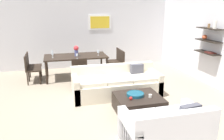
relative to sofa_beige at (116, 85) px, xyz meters
The scene contains 20 objects.
ground_plane 0.45m from the sofa_beige, 100.85° to the right, with size 18.00×18.00×0.00m, color gray.
back_wall_unit 3.37m from the sofa_beige, 85.78° to the left, with size 8.40×0.09×2.70m.
right_wall_shelf_unit 3.16m from the sofa_beige, ahead, with size 0.34×8.20×2.70m.
sofa_beige is the anchor object (origin of this frame).
loveseat_white 2.42m from the sofa_beige, 85.42° to the right, with size 1.41×0.90×0.78m.
coffee_table 1.12m from the sofa_beige, 79.49° to the right, with size 1.00×0.92×0.38m.
decorative_bowl 1.06m from the sofa_beige, 82.04° to the right, with size 0.39×0.39×0.07m.
candle_jar 1.30m from the sofa_beige, 70.48° to the right, with size 0.07×0.07×0.07m, color silver.
apple_on_coffee_table 1.25m from the sofa_beige, 91.33° to the right, with size 0.07×0.07×0.07m, color red.
dining_table 2.06m from the sofa_beige, 115.86° to the left, with size 2.01×1.01×0.75m.
dining_chair_right_far 2.12m from the sofa_beige, 75.37° to the left, with size 0.44×0.44×0.88m.
dining_chair_left_near 2.80m from the sofa_beige, 145.29° to the left, with size 0.44×0.44×0.88m.
dining_chair_right_near 1.69m from the sofa_beige, 71.44° to the left, with size 0.44×0.44×0.88m.
dining_chair_left_far 3.08m from the sofa_beige, 138.32° to the left, with size 0.44×0.44×0.88m.
dining_chair_foot 1.28m from the sofa_beige, 134.23° to the left, with size 0.44×0.44×0.88m.
wine_glass_foot 1.73m from the sofa_beige, 122.69° to the left, with size 0.06×0.06×0.16m.
wine_glass_left_near 2.40m from the sofa_beige, 133.60° to the left, with size 0.06×0.06×0.16m.
wine_glass_left_far 2.59m from the sofa_beige, 129.68° to the left, with size 0.06×0.06×0.19m.
wine_glass_right_near 1.79m from the sofa_beige, 95.09° to the left, with size 0.08×0.08×0.17m.
centerpiece_vase 2.07m from the sofa_beige, 115.98° to the left, with size 0.16×0.16×0.34m.
Camera 1 is at (-1.48, -5.15, 2.33)m, focal length 36.22 mm.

